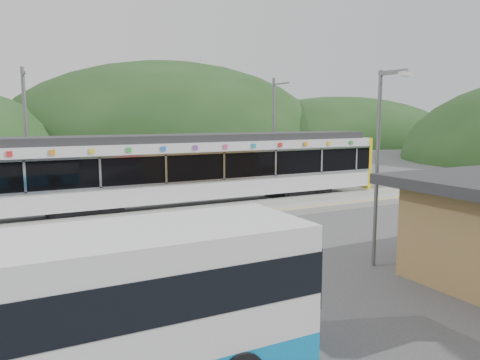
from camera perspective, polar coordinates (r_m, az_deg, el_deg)
name	(u,v)px	position (r m, az deg, el deg)	size (l,w,h in m)	color
ground	(237,234)	(18.86, -0.43, -6.56)	(120.00, 120.00, 0.00)	#4C4C4F
hills	(291,200)	(26.40, 6.29, -2.45)	(146.00, 149.00, 26.00)	#1E3D19
platform	(204,215)	(21.74, -4.42, -4.25)	(26.00, 3.20, 0.30)	#9E9E99
yellow_line	(216,217)	(20.54, -2.99, -4.50)	(26.00, 0.10, 0.01)	yellow
train	(203,167)	(24.33, -4.51, 1.61)	(20.44, 3.01, 3.74)	black
catenary_mast_west	(26,138)	(24.87, -24.59, 4.73)	(0.18, 1.80, 7.00)	slate
catenary_mast_east	(274,133)	(29.20, 4.12, 5.76)	(0.18, 1.80, 7.00)	slate
lamp_post	(381,152)	(14.82, 16.78, 3.32)	(0.36, 1.06, 6.04)	slate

